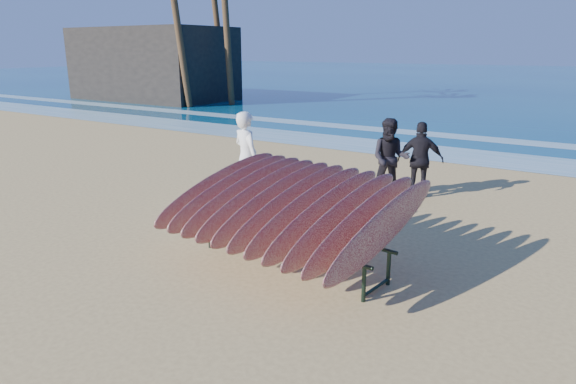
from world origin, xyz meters
name	(u,v)px	position (x,y,z in m)	size (l,w,h in m)	color
ground	(260,263)	(0.00, 0.00, 0.00)	(120.00, 120.00, 0.00)	tan
ocean	(576,80)	(0.00, 55.00, 0.01)	(160.00, 160.00, 0.00)	navy
foam_near	(448,154)	(0.00, 10.00, 0.01)	(160.00, 160.00, 0.00)	white
foam_far	(476,138)	(0.00, 13.50, 0.01)	(160.00, 160.00, 0.00)	white
surfboard_rack	(292,206)	(0.44, 0.22, 0.94)	(3.48, 3.19, 1.55)	black
person_white	(246,157)	(-2.17, 2.53, 0.97)	(0.71, 0.46, 1.94)	white
person_dark_a	(390,158)	(0.26, 4.51, 0.87)	(0.85, 0.66, 1.75)	black
person_dark_b	(420,160)	(0.81, 4.90, 0.84)	(0.98, 0.41, 1.67)	black
building	(153,64)	(-21.18, 17.68, 2.21)	(9.96, 5.53, 4.43)	#2D2823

